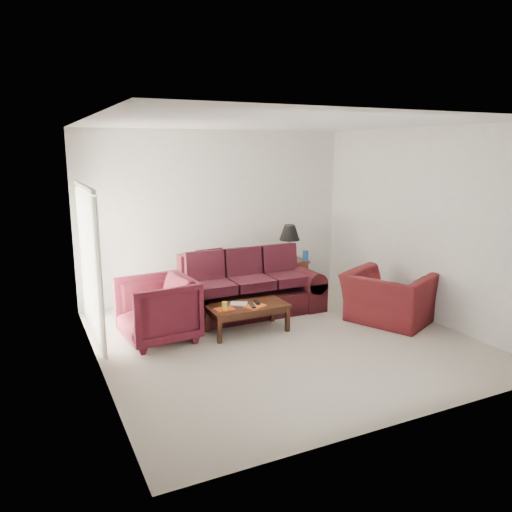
{
  "coord_description": "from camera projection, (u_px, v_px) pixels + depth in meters",
  "views": [
    {
      "loc": [
        -3.24,
        -5.94,
        2.67
      ],
      "look_at": [
        0.0,
        0.85,
        1.05
      ],
      "focal_mm": 35.0,
      "sensor_mm": 36.0,
      "label": 1
    }
  ],
  "objects": [
    {
      "name": "table_lamp",
      "position": [
        289.0,
        242.0,
        9.3
      ],
      "size": [
        0.51,
        0.51,
        0.64
      ],
      "primitive_type": null,
      "rotation": [
        0.0,
        0.0,
        -0.43
      ],
      "color": "#CD8440",
      "rests_on": "end_table"
    },
    {
      "name": "floor_lamp",
      "position": [
        90.0,
        272.0,
        7.98
      ],
      "size": [
        0.26,
        0.26,
        1.47
      ],
      "primitive_type": null,
      "rotation": [
        0.0,
        0.0,
        0.1
      ],
      "color": "white",
      "rests_on": "ground"
    },
    {
      "name": "blinds",
      "position": [
        88.0,
        263.0,
        7.06
      ],
      "size": [
        0.1,
        2.0,
        2.16
      ],
      "primitive_type": "cube",
      "color": "silver",
      "rests_on": "ground"
    },
    {
      "name": "clock",
      "position": [
        281.0,
        259.0,
        9.08
      ],
      "size": [
        0.14,
        0.09,
        0.13
      ],
      "primitive_type": "cube",
      "rotation": [
        0.0,
        0.0,
        -0.36
      ],
      "color": "white",
      "rests_on": "end_table"
    },
    {
      "name": "magazine_red",
      "position": [
        224.0,
        309.0,
        7.14
      ],
      "size": [
        0.27,
        0.21,
        0.02
      ],
      "primitive_type": "cube",
      "rotation": [
        0.0,
        0.0,
        0.04
      ],
      "color": "red",
      "rests_on": "coffee_table"
    },
    {
      "name": "magazine_white",
      "position": [
        239.0,
        304.0,
        7.39
      ],
      "size": [
        0.31,
        0.28,
        0.01
      ],
      "primitive_type": "cube",
      "rotation": [
        0.0,
        0.0,
        -0.51
      ],
      "color": "silver",
      "rests_on": "coffee_table"
    },
    {
      "name": "sofa",
      "position": [
        249.0,
        284.0,
        8.16
      ],
      "size": [
        2.45,
        1.06,
        1.0
      ],
      "primitive_type": null,
      "rotation": [
        0.0,
        0.0,
        -0.0
      ],
      "color": "black",
      "rests_on": "ground"
    },
    {
      "name": "yellow_glass",
      "position": [
        225.0,
        306.0,
        7.08
      ],
      "size": [
        0.09,
        0.09,
        0.13
      ],
      "primitive_type": "cylinder",
      "rotation": [
        0.0,
        0.0,
        -0.23
      ],
      "color": "yellow",
      "rests_on": "coffee_table"
    },
    {
      "name": "armchair_left",
      "position": [
        157.0,
        310.0,
        7.01
      ],
      "size": [
        1.08,
        1.06,
        0.91
      ],
      "primitive_type": "imported",
      "rotation": [
        0.0,
        0.0,
        -1.48
      ],
      "color": "#440F1A",
      "rests_on": "ground"
    },
    {
      "name": "magazine_orange",
      "position": [
        255.0,
        306.0,
        7.27
      ],
      "size": [
        0.35,
        0.31,
        0.02
      ],
      "primitive_type": "cube",
      "rotation": [
        0.0,
        0.0,
        0.41
      ],
      "color": "#D95B19",
      "rests_on": "coffee_table"
    },
    {
      "name": "throw_pillow",
      "position": [
        210.0,
        262.0,
        8.53
      ],
      "size": [
        0.47,
        0.25,
        0.47
      ],
      "primitive_type": "cube",
      "rotation": [
        -0.21,
        0.0,
        0.08
      ],
      "color": "black",
      "rests_on": "sofa"
    },
    {
      "name": "remote_b",
      "position": [
        257.0,
        302.0,
        7.39
      ],
      "size": [
        0.08,
        0.19,
        0.02
      ],
      "primitive_type": "cube",
      "rotation": [
        0.0,
        0.0,
        -0.17
      ],
      "color": "black",
      "rests_on": "coffee_table"
    },
    {
      "name": "picture_frame",
      "position": [
        277.0,
        254.0,
        9.4
      ],
      "size": [
        0.15,
        0.17,
        0.05
      ],
      "primitive_type": "cube",
      "rotation": [
        1.36,
        0.0,
        0.18
      ],
      "color": "silver",
      "rests_on": "end_table"
    },
    {
      "name": "remote_a",
      "position": [
        253.0,
        306.0,
        7.23
      ],
      "size": [
        0.09,
        0.19,
        0.02
      ],
      "primitive_type": "cube",
      "rotation": [
        0.0,
        0.0,
        -0.2
      ],
      "color": "black",
      "rests_on": "coffee_table"
    },
    {
      "name": "blue_canister",
      "position": [
        305.0,
        256.0,
        9.22
      ],
      "size": [
        0.12,
        0.12,
        0.17
      ],
      "primitive_type": "cylinder",
      "rotation": [
        0.0,
        0.0,
        0.08
      ],
      "color": "#174997",
      "rests_on": "end_table"
    },
    {
      "name": "armchair_right",
      "position": [
        388.0,
        298.0,
        7.77
      ],
      "size": [
        1.49,
        1.56,
        0.79
      ],
      "primitive_type": "imported",
      "rotation": [
        0.0,
        0.0,
        2.01
      ],
      "color": "#461014",
      "rests_on": "ground"
    },
    {
      "name": "coffee_table",
      "position": [
        247.0,
        318.0,
        7.4
      ],
      "size": [
        1.32,
        1.01,
        0.41
      ],
      "primitive_type": null,
      "rotation": [
        0.0,
        0.0,
        0.4
      ],
      "color": "black",
      "rests_on": "ground"
    },
    {
      "name": "end_table",
      "position": [
        288.0,
        276.0,
        9.37
      ],
      "size": [
        0.62,
        0.62,
        0.65
      ],
      "primitive_type": null,
      "rotation": [
        0.0,
        0.0,
        -0.04
      ],
      "color": "#492B19",
      "rests_on": "ground"
    },
    {
      "name": "floor",
      "position": [
        281.0,
        339.0,
        7.16
      ],
      "size": [
        5.0,
        5.0,
        0.0
      ],
      "primitive_type": "plane",
      "color": "#BDB2A2",
      "rests_on": "ground"
    }
  ]
}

